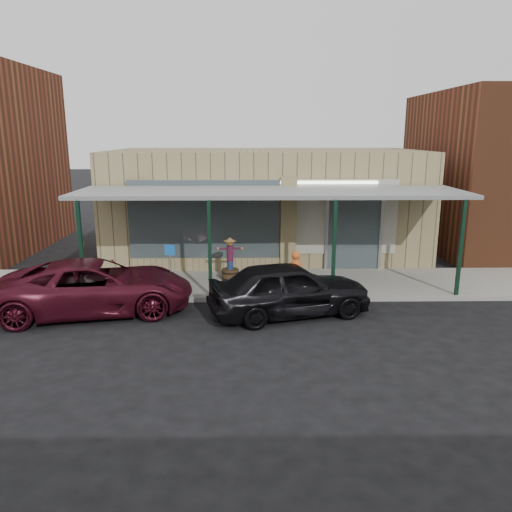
{
  "coord_description": "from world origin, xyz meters",
  "views": [
    {
      "loc": [
        -0.68,
        -11.9,
        4.8
      ],
      "look_at": [
        -0.46,
        2.6,
        1.25
      ],
      "focal_mm": 35.0,
      "sensor_mm": 36.0,
      "label": 1
    }
  ],
  "objects_px": {
    "barrel_scarecrow": "(230,266)",
    "parked_sedan": "(289,289)",
    "barrel_pumpkin": "(283,279)",
    "car_maroon": "(96,287)",
    "handicap_sign": "(170,262)"
  },
  "relations": [
    {
      "from": "barrel_scarecrow",
      "to": "barrel_pumpkin",
      "type": "distance_m",
      "value": 1.87
    },
    {
      "from": "handicap_sign",
      "to": "car_maroon",
      "type": "bearing_deg",
      "value": -140.75
    },
    {
      "from": "parked_sedan",
      "to": "barrel_scarecrow",
      "type": "bearing_deg",
      "value": 15.07
    },
    {
      "from": "barrel_scarecrow",
      "to": "handicap_sign",
      "type": "xyz_separation_m",
      "value": [
        -1.72,
        -1.43,
        0.48
      ]
    },
    {
      "from": "handicap_sign",
      "to": "parked_sedan",
      "type": "distance_m",
      "value": 3.73
    },
    {
      "from": "barrel_pumpkin",
      "to": "car_maroon",
      "type": "bearing_deg",
      "value": -161.41
    },
    {
      "from": "car_maroon",
      "to": "handicap_sign",
      "type": "bearing_deg",
      "value": -70.1
    },
    {
      "from": "barrel_pumpkin",
      "to": "car_maroon",
      "type": "relative_size",
      "value": 0.13
    },
    {
      "from": "parked_sedan",
      "to": "car_maroon",
      "type": "distance_m",
      "value": 5.31
    },
    {
      "from": "barrel_scarecrow",
      "to": "barrel_pumpkin",
      "type": "relative_size",
      "value": 2.1
    },
    {
      "from": "handicap_sign",
      "to": "car_maroon",
      "type": "distance_m",
      "value": 2.23
    },
    {
      "from": "barrel_scarecrow",
      "to": "car_maroon",
      "type": "xyz_separation_m",
      "value": [
        -3.6,
        -2.56,
        0.1
      ]
    },
    {
      "from": "barrel_pumpkin",
      "to": "handicap_sign",
      "type": "xyz_separation_m",
      "value": [
        -3.4,
        -0.65,
        0.72
      ]
    },
    {
      "from": "barrel_scarecrow",
      "to": "parked_sedan",
      "type": "relative_size",
      "value": 0.3
    },
    {
      "from": "parked_sedan",
      "to": "car_maroon",
      "type": "height_order",
      "value": "parked_sedan"
    }
  ]
}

